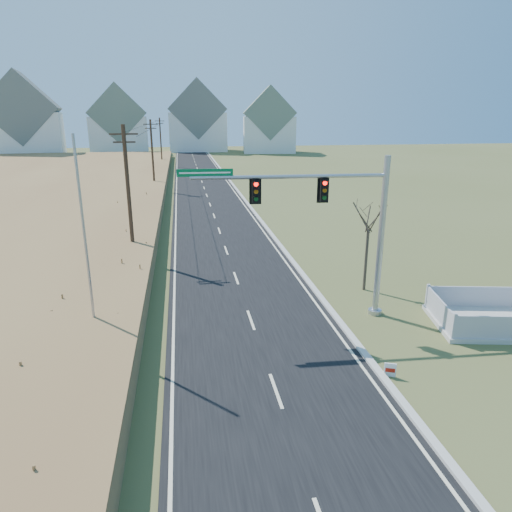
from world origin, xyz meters
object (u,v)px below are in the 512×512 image
Objects in this scene: open_sign at (390,370)px; flagpole at (88,267)px; fence_enclosure at (495,320)px; traffic_signal_mast at (343,223)px; bare_tree at (369,215)px.

flagpole reaches higher than open_sign.
fence_enclosure is at bearing 48.13° from open_sign.
fence_enclosure is 7.67m from open_sign.
traffic_signal_mast is 11.51m from flagpole.
traffic_signal_mast is 7.21m from open_sign.
traffic_signal_mast is 4.10m from bare_tree.
open_sign is 12.78m from flagpole.
traffic_signal_mast is 17.64× the size of open_sign.
flagpole is at bearing -163.11° from bare_tree.
fence_enclosure is 0.70× the size of flagpole.
bare_tree reaches higher than open_sign.
open_sign is 10.00m from bare_tree.
bare_tree is (14.02, 4.26, 0.79)m from flagpole.
fence_enclosure is 1.16× the size of bare_tree.
open_sign is at bearing -21.50° from flagpole.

